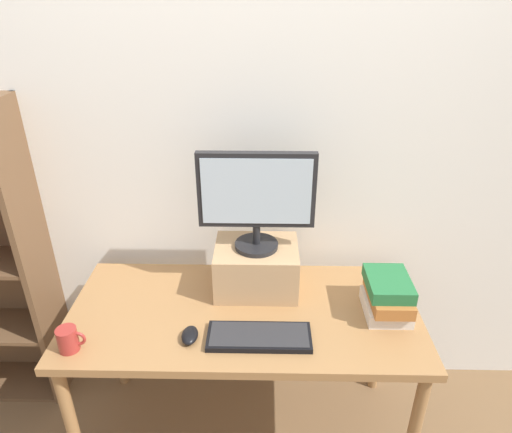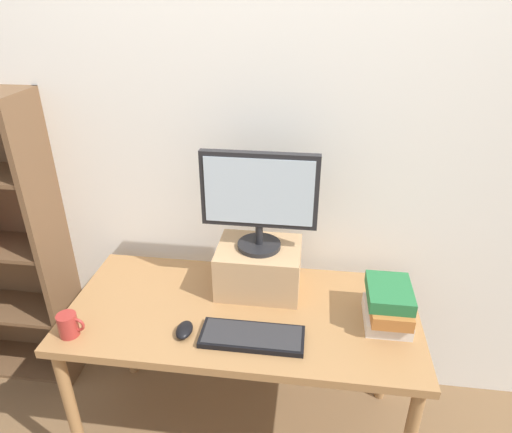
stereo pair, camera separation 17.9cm
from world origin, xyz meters
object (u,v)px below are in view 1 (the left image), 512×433
(riser_box, at_px, (256,267))
(computer_mouse, at_px, (190,335))
(computer_monitor, at_px, (256,197))
(desk, at_px, (244,325))
(keyboard, at_px, (259,337))
(coffee_mug, at_px, (69,339))
(book_stack, at_px, (387,295))

(riser_box, xyz_separation_m, computer_mouse, (-0.25, -0.35, -0.09))
(riser_box, distance_m, computer_monitor, 0.35)
(computer_mouse, bearing_deg, desk, 41.34)
(desk, relative_size, riser_box, 4.07)
(desk, height_order, computer_mouse, computer_mouse)
(keyboard, height_order, computer_mouse, computer_mouse)
(desk, bearing_deg, riser_box, 73.50)
(computer_mouse, xyz_separation_m, coffee_mug, (-0.44, -0.06, 0.03))
(computer_mouse, bearing_deg, book_stack, 12.87)
(desk, xyz_separation_m, riser_box, (0.05, 0.17, 0.18))
(computer_mouse, relative_size, coffee_mug, 0.97)
(computer_mouse, bearing_deg, computer_monitor, 53.89)
(computer_monitor, distance_m, coffee_mug, 0.90)
(computer_monitor, height_order, computer_mouse, computer_monitor)
(book_stack, bearing_deg, coffee_mug, -168.72)
(riser_box, distance_m, coffee_mug, 0.81)
(desk, height_order, book_stack, book_stack)
(computer_monitor, height_order, coffee_mug, computer_monitor)
(riser_box, xyz_separation_m, keyboard, (0.02, -0.34, -0.09))
(riser_box, bearing_deg, computer_monitor, -90.00)
(coffee_mug, bearing_deg, computer_monitor, 30.58)
(computer_mouse, distance_m, book_stack, 0.82)
(computer_monitor, distance_m, keyboard, 0.55)
(coffee_mug, bearing_deg, riser_box, 30.67)
(riser_box, distance_m, book_stack, 0.57)
(computer_monitor, relative_size, computer_mouse, 4.64)
(computer_monitor, distance_m, book_stack, 0.68)
(book_stack, bearing_deg, riser_box, 163.16)
(computer_monitor, bearing_deg, keyboard, -87.12)
(keyboard, height_order, book_stack, book_stack)
(computer_mouse, bearing_deg, keyboard, 0.96)
(desk, relative_size, keyboard, 3.66)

